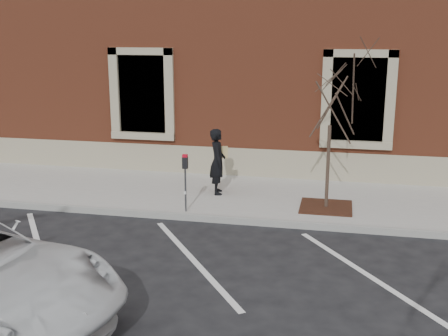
# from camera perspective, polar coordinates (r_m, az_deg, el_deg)

# --- Properties ---
(ground) EXTENTS (120.00, 120.00, 0.00)m
(ground) POSITION_cam_1_polar(r_m,az_deg,el_deg) (12.71, -0.56, -5.46)
(ground) COLOR #28282B
(ground) RESTS_ON ground
(sidewalk_near) EXTENTS (40.00, 3.50, 0.15)m
(sidewalk_near) POSITION_cam_1_polar(r_m,az_deg,el_deg) (14.31, 0.96, -2.87)
(sidewalk_near) COLOR #BBB7B0
(sidewalk_near) RESTS_ON ground
(curb_near) EXTENTS (40.00, 0.12, 0.15)m
(curb_near) POSITION_cam_1_polar(r_m,az_deg,el_deg) (12.64, -0.61, -5.22)
(curb_near) COLOR #9E9E99
(curb_near) RESTS_ON ground
(parking_stripes) EXTENTS (28.00, 4.40, 0.01)m
(parking_stripes) POSITION_cam_1_polar(r_m,az_deg,el_deg) (10.72, -3.15, -9.32)
(parking_stripes) COLOR silver
(parking_stripes) RESTS_ON ground
(building_civic) EXTENTS (40.00, 8.62, 8.00)m
(building_civic) POSITION_cam_1_polar(r_m,az_deg,el_deg) (19.60, 4.45, 13.34)
(building_civic) COLOR brown
(building_civic) RESTS_ON ground
(man) EXTENTS (0.55, 0.69, 1.66)m
(man) POSITION_cam_1_polar(r_m,az_deg,el_deg) (14.09, -0.66, 0.67)
(man) COLOR black
(man) RESTS_ON sidewalk_near
(parking_meter) EXTENTS (0.12, 0.09, 1.34)m
(parking_meter) POSITION_cam_1_polar(r_m,az_deg,el_deg) (12.69, -3.96, -0.42)
(parking_meter) COLOR #595B60
(parking_meter) RESTS_ON sidewalk_near
(tree_grate) EXTENTS (1.20, 1.20, 0.03)m
(tree_grate) POSITION_cam_1_polar(r_m,az_deg,el_deg) (13.40, 10.32, -3.91)
(tree_grate) COLOR #462416
(tree_grate) RESTS_ON sidewalk_near
(sapling) EXTENTS (2.13, 2.13, 3.55)m
(sapling) POSITION_cam_1_polar(r_m,az_deg,el_deg) (12.86, 10.80, 6.62)
(sapling) COLOR #443529
(sapling) RESTS_ON sidewalk_near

